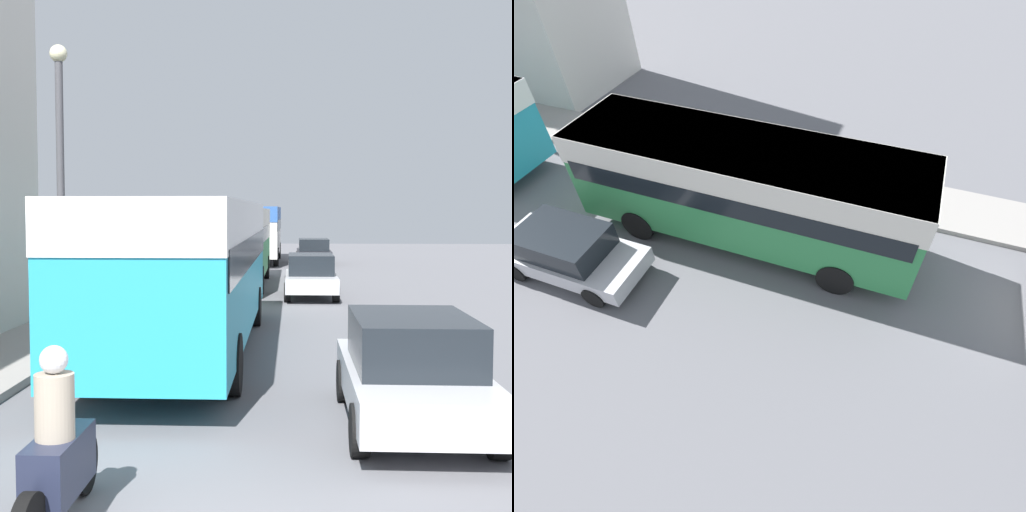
% 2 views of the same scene
% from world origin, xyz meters
% --- Properties ---
extents(bus_lead, '(2.66, 11.26, 3.13)m').
position_xyz_m(bus_lead, '(-1.69, 9.56, 2.03)').
color(bus_lead, teal).
rests_on(bus_lead, ground_plane).
extents(bus_following, '(2.63, 9.57, 3.05)m').
position_xyz_m(bus_following, '(-1.89, 23.02, 1.98)').
color(bus_following, '#2D8447').
rests_on(bus_following, ground_plane).
extents(bus_third_in_line, '(2.57, 10.28, 3.19)m').
position_xyz_m(bus_third_in_line, '(-1.57, 36.02, 2.06)').
color(bus_third_in_line, silver).
rests_on(bus_third_in_line, ground_plane).
extents(motorcycle_behind_lead, '(0.38, 2.24, 1.73)m').
position_xyz_m(motorcycle_behind_lead, '(-1.70, 1.23, 0.68)').
color(motorcycle_behind_lead, '#1E2338').
rests_on(motorcycle_behind_lead, ground_plane).
extents(car_crossing, '(1.93, 4.52, 1.41)m').
position_xyz_m(car_crossing, '(1.63, 34.80, 0.74)').
color(car_crossing, black).
rests_on(car_crossing, ground_plane).
extents(car_far_curb, '(1.79, 4.05, 1.48)m').
position_xyz_m(car_far_curb, '(1.07, 19.11, 0.77)').
color(car_far_curb, '#B7B7BC').
rests_on(car_far_curb, ground_plane).
extents(car_distant, '(1.86, 4.03, 1.53)m').
position_xyz_m(car_distant, '(2.08, 4.59, 0.79)').
color(car_distant, '#B7B7BC').
rests_on(car_distant, ground_plane).
extents(pedestrian_near_curb, '(0.34, 0.34, 1.73)m').
position_xyz_m(pedestrian_near_curb, '(-5.58, 36.52, 1.05)').
color(pedestrian_near_curb, '#232838').
rests_on(pedestrian_near_curb, sidewalk).
extents(lamp_post, '(0.36, 0.36, 6.19)m').
position_xyz_m(lamp_post, '(-4.35, 9.47, 3.81)').
color(lamp_post, '#47474C').
rests_on(lamp_post, sidewalk).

